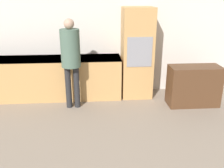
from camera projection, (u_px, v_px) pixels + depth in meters
wall_back at (102, 34)px, 5.40m from camera, size 7.15×0.05×2.60m
kitchen_counter at (48, 78)px, 5.28m from camera, size 3.08×0.60×0.88m
oven_unit at (137, 53)px, 5.26m from camera, size 0.63×0.59×1.88m
sideboard at (194, 86)px, 4.97m from camera, size 1.00×0.45×0.80m
person_standing at (71, 55)px, 4.63m from camera, size 0.36×0.36×1.72m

